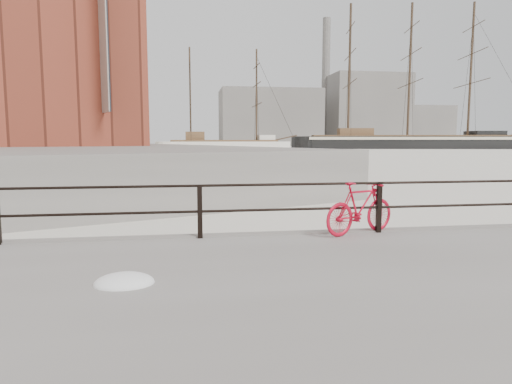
{
  "coord_description": "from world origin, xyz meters",
  "views": [
    {
      "loc": [
        -7.23,
        -8.54,
        2.19
      ],
      "look_at": [
        -5.69,
        1.5,
        1.0
      ],
      "focal_mm": 32.0,
      "sensor_mm": 36.0,
      "label": 1
    }
  ],
  "objects_px": {
    "schooner_left": "(61,153)",
    "bicycle": "(360,208)",
    "barque_black": "(407,149)",
    "schooner_mid": "(224,151)"
  },
  "relations": [
    {
      "from": "bicycle",
      "to": "schooner_left",
      "type": "distance_m",
      "value": 73.01
    },
    {
      "from": "barque_black",
      "to": "schooner_mid",
      "type": "relative_size",
      "value": 2.17
    },
    {
      "from": "barque_black",
      "to": "schooner_mid",
      "type": "height_order",
      "value": "barque_black"
    },
    {
      "from": "bicycle",
      "to": "schooner_mid",
      "type": "relative_size",
      "value": 0.06
    },
    {
      "from": "barque_black",
      "to": "schooner_left",
      "type": "height_order",
      "value": "barque_black"
    },
    {
      "from": "barque_black",
      "to": "schooner_mid",
      "type": "distance_m",
      "value": 43.62
    },
    {
      "from": "barque_black",
      "to": "schooner_left",
      "type": "relative_size",
      "value": 2.37
    },
    {
      "from": "barque_black",
      "to": "schooner_mid",
      "type": "bearing_deg",
      "value": -153.53
    },
    {
      "from": "bicycle",
      "to": "schooner_mid",
      "type": "bearing_deg",
      "value": 64.11
    },
    {
      "from": "schooner_left",
      "to": "bicycle",
      "type": "bearing_deg",
      "value": -85.45
    }
  ]
}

